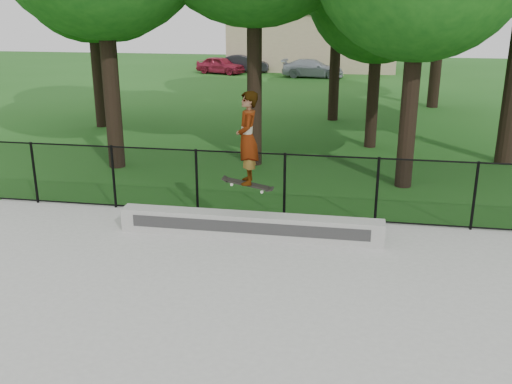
% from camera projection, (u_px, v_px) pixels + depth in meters
% --- Properties ---
extents(ground, '(100.00, 100.00, 0.00)m').
position_uv_depth(ground, '(225.00, 383.00, 7.29)').
color(ground, '#1F5919').
rests_on(ground, ground).
extents(concrete_slab, '(14.00, 12.00, 0.06)m').
position_uv_depth(concrete_slab, '(225.00, 381.00, 7.28)').
color(concrete_slab, '#A1A19C').
rests_on(concrete_slab, ground).
extents(grind_ledge, '(5.42, 0.40, 0.49)m').
position_uv_depth(grind_ledge, '(250.00, 225.00, 11.68)').
color(grind_ledge, '#B5B4AF').
rests_on(grind_ledge, concrete_slab).
extents(car_a, '(3.76, 2.52, 1.20)m').
position_uv_depth(car_a, '(220.00, 65.00, 40.00)').
color(car_a, maroon).
rests_on(car_a, ground).
extents(car_b, '(3.44, 1.45, 1.23)m').
position_uv_depth(car_b, '(243.00, 64.00, 40.82)').
color(car_b, black).
rests_on(car_b, ground).
extents(car_c, '(3.80, 1.76, 1.19)m').
position_uv_depth(car_c, '(313.00, 68.00, 37.99)').
color(car_c, '#939DA7').
rests_on(car_c, ground).
extents(skater_airborne, '(0.83, 0.73, 1.96)m').
position_uv_depth(skater_airborne, '(247.00, 140.00, 10.95)').
color(skater_airborne, black).
rests_on(skater_airborne, ground).
extents(chainlink_fence, '(16.06, 0.06, 1.50)m').
position_uv_depth(chainlink_fence, '(284.00, 186.00, 12.56)').
color(chainlink_fence, black).
rests_on(chainlink_fence, concrete_slab).
extents(distant_building, '(12.40, 6.40, 4.30)m').
position_uv_depth(distant_building, '(313.00, 40.00, 42.49)').
color(distant_building, '#C7AD8C').
rests_on(distant_building, ground).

